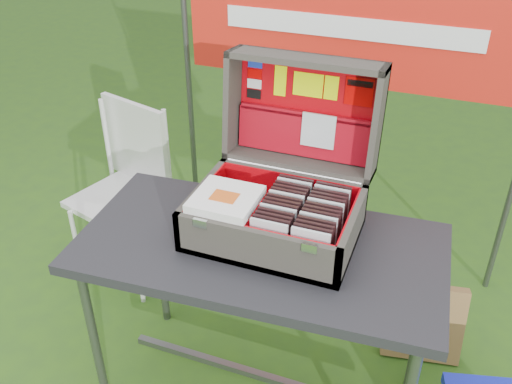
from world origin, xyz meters
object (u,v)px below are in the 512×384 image
at_px(cardboard_box, 424,322).
at_px(chair, 121,202).
at_px(suitcase, 281,161).
at_px(table, 260,326).

bearing_deg(cardboard_box, chair, 169.50).
bearing_deg(suitcase, chair, 158.33).
bearing_deg(table, suitcase, 73.12).
distance_m(suitcase, cardboard_box, 1.14).
bearing_deg(cardboard_box, suitcase, -157.48).
height_order(chair, cardboard_box, chair).
xyz_separation_m(table, cardboard_box, (0.61, 0.49, -0.22)).
relative_size(suitcase, cardboard_box, 1.59).
xyz_separation_m(suitcase, cardboard_box, (0.58, 0.37, -0.91)).
bearing_deg(chair, cardboard_box, 15.50).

